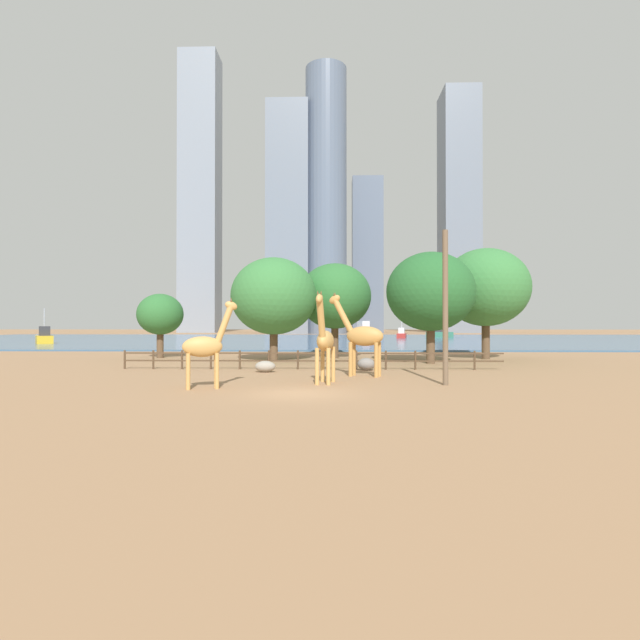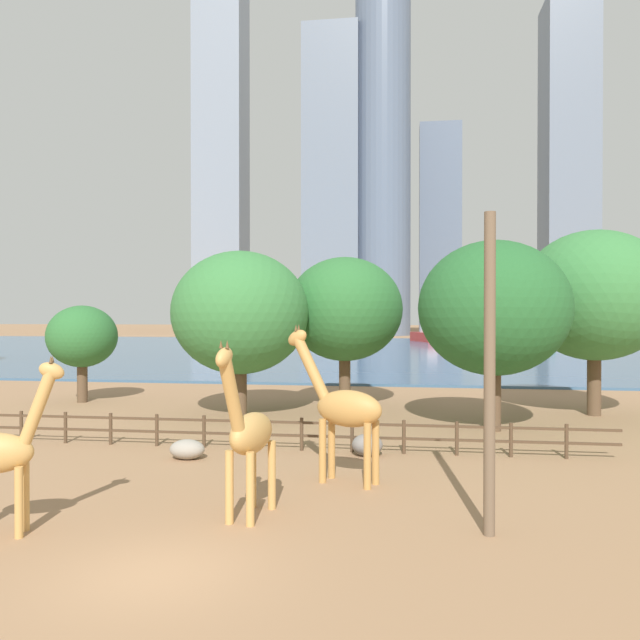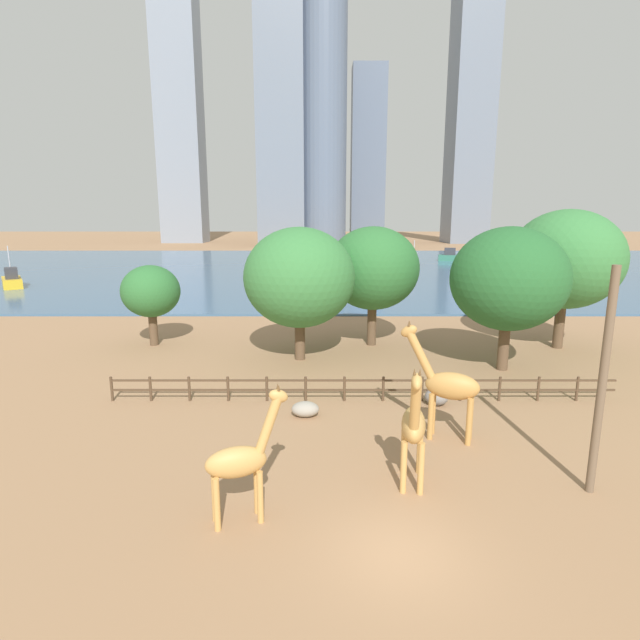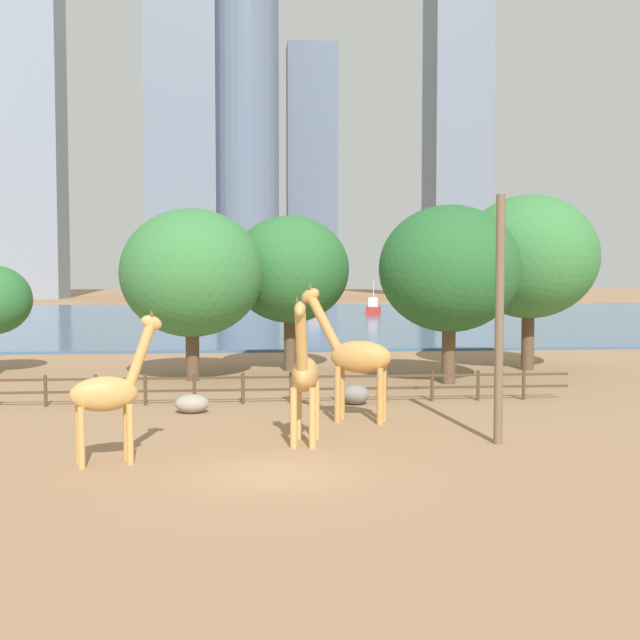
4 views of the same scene
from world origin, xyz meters
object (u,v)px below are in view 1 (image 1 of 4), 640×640
(tree_right_tall, at_px, (431,292))
(tree_left_small, at_px, (160,315))
(boulder_by_pole, at_px, (265,366))
(giraffe_companion, at_px, (325,341))
(tree_left_large, at_px, (335,296))
(boat_barge, at_px, (439,333))
(tree_center_broad, at_px, (486,288))
(boat_ferry, at_px, (44,338))
(tree_right_small, at_px, (274,296))
(giraffe_tall, at_px, (206,346))
(boat_sailboat, at_px, (402,335))
(giraffe_young, at_px, (362,336))
(utility_pole, at_px, (445,307))
(boat_tug, at_px, (362,331))
(boulder_near_fence, at_px, (366,364))

(tree_right_tall, height_order, tree_left_small, tree_right_tall)
(boulder_by_pole, bearing_deg, giraffe_companion, -57.28)
(tree_left_large, bearing_deg, boat_barge, 70.69)
(boat_barge, bearing_deg, tree_center_broad, -86.17)
(boulder_by_pole, bearing_deg, boat_ferry, 133.11)
(giraffe_companion, distance_m, tree_right_small, 16.86)
(giraffe_tall, bearing_deg, tree_left_small, 96.34)
(boulder_by_pole, distance_m, boat_barge, 84.98)
(boat_ferry, height_order, boat_sailboat, boat_ferry)
(tree_right_small, xyz_separation_m, boat_barge, (28.55, 70.54, -4.37))
(boulder_by_pole, relative_size, boat_barge, 0.21)
(tree_left_large, distance_m, tree_right_tall, 9.69)
(giraffe_companion, xyz_separation_m, tree_right_small, (-4.60, 15.90, 3.22))
(tree_center_broad, distance_m, tree_right_tall, 7.91)
(boat_barge, bearing_deg, tree_left_large, -97.10)
(boulder_by_pole, height_order, tree_right_tall, tree_right_tall)
(giraffe_young, xyz_separation_m, boat_barge, (21.83, 82.63, -1.31))
(utility_pole, relative_size, tree_left_small, 1.34)
(boat_barge, bearing_deg, boat_tug, 149.68)
(utility_pole, relative_size, boat_barge, 1.25)
(boat_ferry, bearing_deg, giraffe_tall, -176.63)
(boat_ferry, xyz_separation_m, boat_barge, (67.41, 38.08, 0.00))
(giraffe_companion, bearing_deg, boat_barge, 174.07)
(tree_center_broad, height_order, tree_right_small, tree_center_broad)
(boat_ferry, bearing_deg, tree_left_small, -169.33)
(boat_barge, bearing_deg, giraffe_young, -92.59)
(tree_left_large, bearing_deg, utility_pole, -74.43)
(giraffe_companion, xyz_separation_m, tree_left_small, (-15.57, 19.58, 1.75))
(giraffe_tall, bearing_deg, tree_center_broad, 28.66)
(boulder_near_fence, height_order, boat_sailboat, boat_sailboat)
(tree_left_small, relative_size, boat_barge, 0.93)
(boat_ferry, relative_size, boat_sailboat, 1.17)
(boulder_near_fence, bearing_deg, tree_right_tall, 47.34)
(tree_right_tall, xyz_separation_m, boat_sailboat, (6.60, 65.90, -4.72))
(giraffe_companion, height_order, tree_right_small, tree_right_small)
(boulder_by_pole, xyz_separation_m, tree_left_small, (-11.60, 13.40, 3.63))
(utility_pole, xyz_separation_m, tree_left_large, (-5.60, 20.09, 1.71))
(boulder_near_fence, bearing_deg, tree_center_broad, 44.50)
(boat_sailboat, bearing_deg, giraffe_tall, 176.90)
(utility_pole, xyz_separation_m, tree_right_small, (-10.76, 16.32, 1.51))
(giraffe_companion, bearing_deg, boat_sailboat, 179.07)
(boulder_near_fence, height_order, boat_ferry, boat_ferry)
(giraffe_young, bearing_deg, boat_ferry, -23.72)
(tree_left_small, xyz_separation_m, boat_barge, (39.52, 66.86, -2.90))
(utility_pole, xyz_separation_m, tree_center_broad, (7.83, 19.24, 2.42))
(boulder_by_pole, relative_size, tree_right_small, 0.15)
(boulder_near_fence, bearing_deg, utility_pole, -66.54)
(utility_pole, distance_m, boulder_by_pole, 12.61)
(tree_right_small, distance_m, boat_tug, 86.50)
(tree_right_tall, bearing_deg, boulder_near_fence, -132.66)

